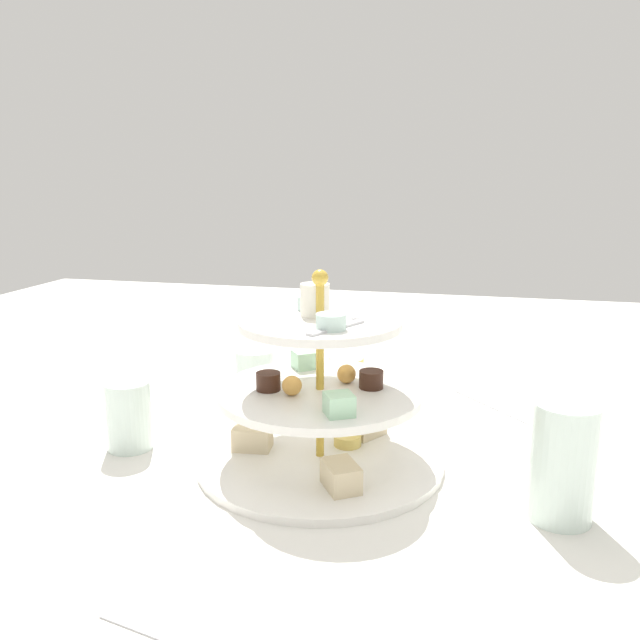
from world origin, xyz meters
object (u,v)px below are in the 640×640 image
(tiered_serving_stand, at_px, (320,407))
(teacup_with_saucer, at_px, (346,373))
(water_glass_short_left, at_px, (255,372))
(butter_knife_right, at_px, (495,406))
(water_glass_mid_back, at_px, (129,415))
(water_glass_tall_right, at_px, (563,462))

(tiered_serving_stand, bearing_deg, teacup_with_saucer, 4.73)
(water_glass_short_left, xyz_separation_m, butter_knife_right, (0.02, -0.39, -0.03))
(water_glass_short_left, distance_m, water_glass_mid_back, 0.26)
(teacup_with_saucer, distance_m, butter_knife_right, 0.25)
(teacup_with_saucer, relative_size, butter_knife_right, 0.53)
(water_glass_short_left, distance_m, butter_knife_right, 0.39)
(butter_knife_right, bearing_deg, water_glass_tall_right, 148.82)
(teacup_with_saucer, bearing_deg, water_glass_short_left, 115.25)
(water_glass_tall_right, bearing_deg, water_glass_short_left, 55.79)
(teacup_with_saucer, height_order, butter_knife_right, teacup_with_saucer)
(teacup_with_saucer, bearing_deg, tiered_serving_stand, -175.27)
(teacup_with_saucer, height_order, water_glass_mid_back, water_glass_mid_back)
(water_glass_short_left, relative_size, water_glass_mid_back, 0.80)
(water_glass_short_left, xyz_separation_m, teacup_with_saucer, (0.07, -0.14, -0.01))
(teacup_with_saucer, relative_size, water_glass_mid_back, 0.98)
(butter_knife_right, bearing_deg, water_glass_short_left, 52.07)
(water_glass_short_left, distance_m, teacup_with_saucer, 0.16)
(water_glass_mid_back, bearing_deg, tiered_serving_stand, -86.83)
(tiered_serving_stand, relative_size, teacup_with_saucer, 3.43)
(water_glass_short_left, bearing_deg, water_glass_mid_back, 159.89)
(water_glass_tall_right, bearing_deg, tiered_serving_stand, 75.72)
(teacup_with_saucer, xyz_separation_m, butter_knife_right, (-0.05, -0.24, -0.02))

